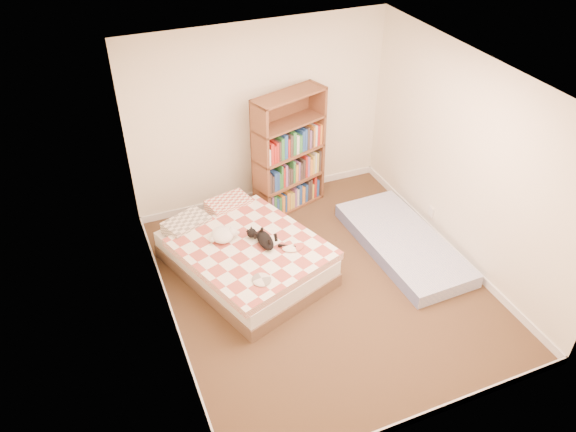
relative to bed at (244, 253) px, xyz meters
name	(u,v)px	position (x,y,z in m)	size (l,w,h in m)	color
room	(326,199)	(0.75, -0.60, 0.96)	(3.51, 4.01, 2.51)	#46361E
bed	(244,253)	(0.00, 0.00, 0.00)	(1.90, 2.25, 0.51)	brown
bookshelf	(288,167)	(1.01, 1.07, 0.37)	(1.11, 0.64, 1.68)	brown
floor_mattress	(403,243)	(1.97, -0.40, -0.14)	(0.88, 1.96, 0.18)	#707DBB
black_cat	(264,239)	(0.20, -0.17, 0.29)	(0.32, 0.61, 0.14)	black
white_dog	(223,235)	(-0.21, 0.06, 0.30)	(0.38, 0.39, 0.14)	white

